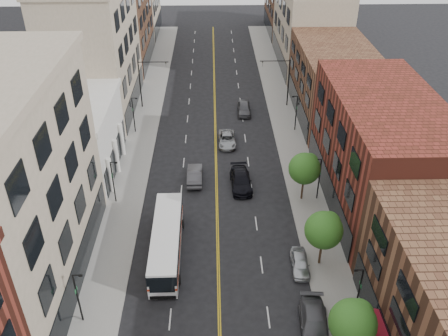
{
  "coord_description": "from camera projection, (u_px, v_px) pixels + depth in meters",
  "views": [
    {
      "loc": [
        -0.28,
        -17.81,
        31.07
      ],
      "look_at": [
        0.76,
        22.83,
        5.0
      ],
      "focal_mm": 38.0,
      "sensor_mm": 36.0,
      "label": 1
    }
  ],
  "objects": [
    {
      "name": "sidewalk_left",
      "position": [
        138.0,
        150.0,
        60.96
      ],
      "size": [
        4.0,
        110.0,
        0.15
      ],
      "primitive_type": "cube",
      "color": "gray",
      "rests_on": "ground"
    },
    {
      "name": "sidewalk_right",
      "position": [
        293.0,
        148.0,
        61.39
      ],
      "size": [
        4.0,
        110.0,
        0.15
      ],
      "primitive_type": "cube",
      "color": "gray",
      "rests_on": "ground"
    },
    {
      "name": "bldg_l_tanoffice",
      "position": [
        3.0,
        196.0,
        37.48
      ],
      "size": [
        10.0,
        22.0,
        18.0
      ],
      "primitive_type": "cube",
      "color": "gray",
      "rests_on": "ground"
    },
    {
      "name": "bldg_l_white",
      "position": [
        70.0,
        140.0,
        55.33
      ],
      "size": [
        10.0,
        14.0,
        8.0
      ],
      "primitive_type": "cube",
      "color": "silver",
      "rests_on": "ground"
    },
    {
      "name": "bldg_l_far_a",
      "position": [
        94.0,
        50.0,
        66.93
      ],
      "size": [
        10.0,
        20.0,
        18.0
      ],
      "primitive_type": "cube",
      "color": "gray",
      "rests_on": "ground"
    },
    {
      "name": "bldg_l_far_b",
      "position": [
        118.0,
        21.0,
        84.57
      ],
      "size": [
        10.0,
        20.0,
        15.0
      ],
      "primitive_type": "cube",
      "color": "brown",
      "rests_on": "ground"
    },
    {
      "name": "bldg_r_mid",
      "position": [
        380.0,
        152.0,
        49.09
      ],
      "size": [
        10.0,
        22.0,
        12.0
      ],
      "primitive_type": "cube",
      "color": "#582217",
      "rests_on": "ground"
    },
    {
      "name": "bldg_r_far_a",
      "position": [
        334.0,
        82.0,
        67.3
      ],
      "size": [
        10.0,
        20.0,
        10.0
      ],
      "primitive_type": "cube",
      "color": "brown",
      "rests_on": "ground"
    },
    {
      "name": "bldg_r_far_b",
      "position": [
        309.0,
        26.0,
        83.89
      ],
      "size": [
        10.0,
        22.0,
        14.0
      ],
      "primitive_type": "cube",
      "color": "gray",
      "rests_on": "ground"
    },
    {
      "name": "bldg_r_far_c",
      "position": [
        292.0,
        6.0,
        101.53
      ],
      "size": [
        10.0,
        18.0,
        11.0
      ],
      "primitive_type": "cube",
      "color": "brown",
      "rests_on": "ground"
    },
    {
      "name": "tree_r_1",
      "position": [
        354.0,
        321.0,
        33.16
      ],
      "size": [
        3.4,
        3.4,
        5.59
      ],
      "color": "black",
      "rests_on": "sidewalk_right"
    },
    {
      "name": "tree_r_2",
      "position": [
        325.0,
        229.0,
        41.58
      ],
      "size": [
        3.4,
        3.4,
        5.59
      ],
      "color": "black",
      "rests_on": "sidewalk_right"
    },
    {
      "name": "tree_r_3",
      "position": [
        305.0,
        168.0,
        49.99
      ],
      "size": [
        3.4,
        3.4,
        5.59
      ],
      "color": "black",
      "rests_on": "sidewalk_right"
    },
    {
      "name": "lamp_l_1",
      "position": [
        78.0,
        295.0,
        36.66
      ],
      "size": [
        0.81,
        0.55,
        5.05
      ],
      "color": "black",
      "rests_on": "sidewalk_left"
    },
    {
      "name": "lamp_l_2",
      "position": [
        113.0,
        180.0,
        50.12
      ],
      "size": [
        0.81,
        0.55,
        5.05
      ],
      "color": "black",
      "rests_on": "sidewalk_left"
    },
    {
      "name": "lamp_l_3",
      "position": [
        134.0,
        113.0,
        63.58
      ],
      "size": [
        0.81,
        0.55,
        5.05
      ],
      "color": "black",
      "rests_on": "sidewalk_left"
    },
    {
      "name": "lamp_r_1",
      "position": [
        359.0,
        290.0,
        37.13
      ],
      "size": [
        0.81,
        0.55,
        5.05
      ],
      "color": "black",
      "rests_on": "sidewalk_right"
    },
    {
      "name": "lamp_r_2",
      "position": [
        319.0,
        177.0,
        50.59
      ],
      "size": [
        0.81,
        0.55,
        5.05
      ],
      "color": "black",
      "rests_on": "sidewalk_right"
    },
    {
      "name": "lamp_r_3",
      "position": [
        296.0,
        111.0,
        64.06
      ],
      "size": [
        0.81,
        0.55,
        5.05
      ],
      "color": "black",
      "rests_on": "sidewalk_right"
    },
    {
      "name": "signal_mast_left",
      "position": [
        145.0,
        79.0,
        69.43
      ],
      "size": [
        4.49,
        0.18,
        7.2
      ],
      "color": "black",
      "rests_on": "sidewalk_left"
    },
    {
      "name": "signal_mast_right",
      "position": [
        284.0,
        77.0,
        69.87
      ],
      "size": [
        4.49,
        0.18,
        7.2
      ],
      "color": "black",
      "rests_on": "sidewalk_right"
    },
    {
      "name": "city_bus",
      "position": [
        167.0,
        240.0,
        43.91
      ],
      "size": [
        2.88,
        11.57,
        2.97
      ],
      "rotation": [
        0.0,
        0.0,
        0.01
      ],
      "color": "silver",
      "rests_on": "ground"
    },
    {
      "name": "car_parked_mid",
      "position": [
        314.0,
        325.0,
        36.97
      ],
      "size": [
        2.71,
        5.71,
        1.61
      ],
      "primitive_type": "imported",
      "rotation": [
        0.0,
        0.0,
        -0.09
      ],
      "color": "#4C4D51",
      "rests_on": "ground"
    },
    {
      "name": "car_parked_far",
      "position": [
        300.0,
        263.0,
        42.87
      ],
      "size": [
        1.74,
        4.01,
        1.35
      ],
      "primitive_type": "imported",
      "rotation": [
        0.0,
        0.0,
        -0.04
      ],
      "color": "silver",
      "rests_on": "ground"
    },
    {
      "name": "car_lane_behind",
      "position": [
        195.0,
        175.0,
        54.84
      ],
      "size": [
        1.75,
        4.87,
        1.6
      ],
      "primitive_type": "imported",
      "rotation": [
        0.0,
        0.0,
        3.15
      ],
      "color": "#46464B",
      "rests_on": "ground"
    },
    {
      "name": "car_lane_a",
      "position": [
        241.0,
        180.0,
        53.84
      ],
      "size": [
        2.55,
        5.7,
        1.62
      ],
      "primitive_type": "imported",
      "rotation": [
        0.0,
        0.0,
        0.05
      ],
      "color": "black",
      "rests_on": "ground"
    },
    {
      "name": "car_lane_b",
      "position": [
        227.0,
        139.0,
        62.16
      ],
      "size": [
        2.29,
        4.93,
        1.37
      ],
      "primitive_type": "imported",
      "rotation": [
        0.0,
        0.0,
        0.01
      ],
      "color": "#9A9EA2",
      "rests_on": "ground"
    },
    {
      "name": "car_lane_c",
      "position": [
        244.0,
        108.0,
        69.79
      ],
      "size": [
        2.02,
        4.79,
        1.62
      ],
      "primitive_type": "imported",
      "rotation": [
        0.0,
        0.0,
        -0.02
      ],
      "color": "#4D4D52",
      "rests_on": "ground"
    }
  ]
}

